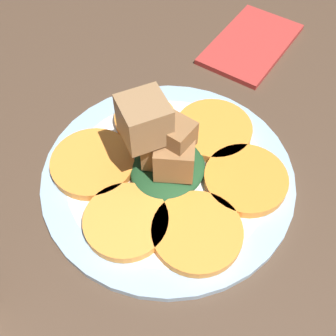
% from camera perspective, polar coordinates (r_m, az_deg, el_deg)
% --- Properties ---
extents(table_slab, '(1.20, 1.20, 0.02)m').
position_cam_1_polar(table_slab, '(0.51, 0.00, -2.02)').
color(table_slab, '#4C3828').
rests_on(table_slab, ground).
extents(plate, '(0.30, 0.30, 0.01)m').
position_cam_1_polar(plate, '(0.50, 0.00, -1.06)').
color(plate, '#99B7D1').
rests_on(plate, table_slab).
extents(carrot_slice_0, '(0.08, 0.08, 0.01)m').
position_cam_1_polar(carrot_slice_0, '(0.55, -3.15, 6.70)').
color(carrot_slice_0, orange).
rests_on(carrot_slice_0, plate).
extents(carrot_slice_1, '(0.10, 0.10, 0.01)m').
position_cam_1_polar(carrot_slice_1, '(0.51, -10.16, 0.68)').
color(carrot_slice_1, orange).
rests_on(carrot_slice_1, plate).
extents(carrot_slice_2, '(0.09, 0.09, 0.01)m').
position_cam_1_polar(carrot_slice_2, '(0.46, -5.94, -7.02)').
color(carrot_slice_2, '#F99439').
rests_on(carrot_slice_2, plate).
extents(carrot_slice_3, '(0.10, 0.10, 0.01)m').
position_cam_1_polar(carrot_slice_3, '(0.45, 3.95, -8.68)').
color(carrot_slice_3, orange).
rests_on(carrot_slice_3, plate).
extents(carrot_slice_4, '(0.10, 0.10, 0.01)m').
position_cam_1_polar(carrot_slice_4, '(0.49, 10.49, -1.52)').
color(carrot_slice_4, orange).
rests_on(carrot_slice_4, plate).
extents(carrot_slice_5, '(0.10, 0.10, 0.01)m').
position_cam_1_polar(carrot_slice_5, '(0.53, 6.19, 5.21)').
color(carrot_slice_5, orange).
rests_on(carrot_slice_5, plate).
extents(center_pile, '(0.09, 0.10, 0.11)m').
position_cam_1_polar(center_pile, '(0.46, -0.57, 2.64)').
color(center_pile, '#1E4723').
rests_on(center_pile, plate).
extents(fork, '(0.20, 0.07, 0.00)m').
position_cam_1_polar(fork, '(0.48, 6.46, -2.94)').
color(fork, silver).
rests_on(fork, plate).
extents(napkin, '(0.17, 0.10, 0.01)m').
position_cam_1_polar(napkin, '(0.69, 11.18, 16.16)').
color(napkin, '#B2332D').
rests_on(napkin, table_slab).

